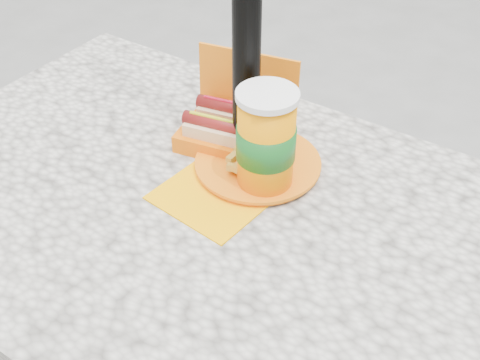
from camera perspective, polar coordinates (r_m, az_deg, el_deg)
The scene contains 4 objects.
picnic_table at distance 1.14m, azimuth -3.89°, elevation -6.03°, with size 1.20×0.80×0.75m.
hotdog_box at distance 1.18m, azimuth -0.45°, elevation 4.93°, with size 0.23×0.18×0.17m.
fries_plate at distance 1.13m, azimuth 1.39°, elevation 1.56°, with size 0.24×0.33×0.05m.
soda_cup at distance 1.04m, azimuth 2.48°, elevation 3.61°, with size 0.11×0.11×0.20m.
Camera 1 is at (0.51, -0.62, 1.46)m, focal length 45.00 mm.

